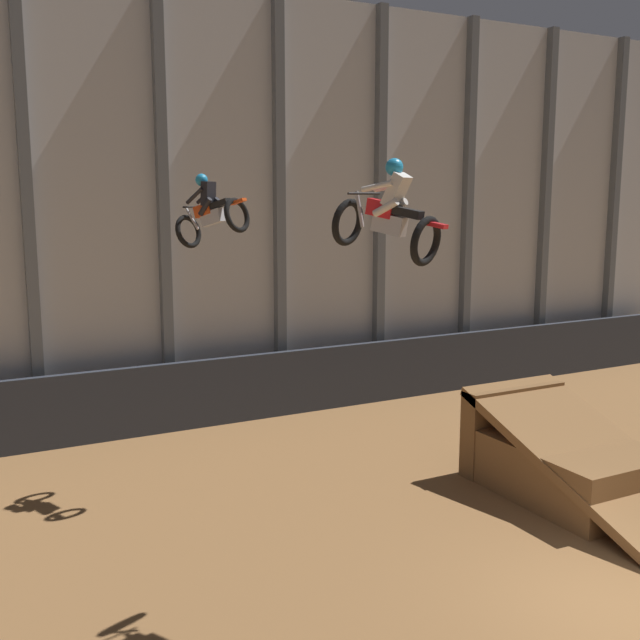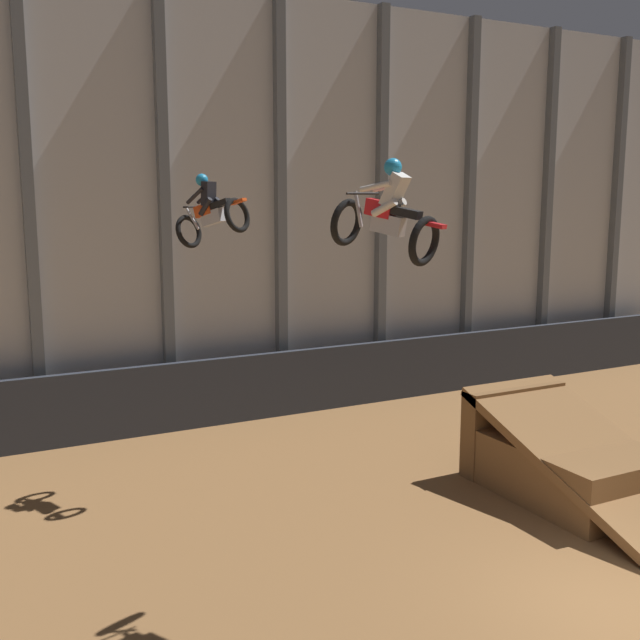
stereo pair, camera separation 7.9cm
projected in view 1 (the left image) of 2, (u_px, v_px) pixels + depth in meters
ground_plane at (625, 611)px, 11.34m from camera, size 60.00×60.00×0.00m
arena_back_wall at (277, 208)px, 21.49m from camera, size 32.00×0.40×11.80m
lower_barrier at (292, 382)px, 21.51m from camera, size 31.36×0.20×1.86m
dirt_ramp at (561, 459)px, 15.82m from camera, size 2.61×5.44×2.14m
rider_bike_left_air at (210, 213)px, 15.61m from camera, size 1.44×1.79×1.61m
rider_bike_right_air at (389, 216)px, 10.96m from camera, size 1.32×1.84×1.57m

